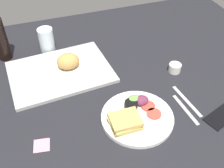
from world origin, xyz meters
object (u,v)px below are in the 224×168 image
drinking_glass (46,40)px  espresso_cup (175,68)px  plate_with_salad (135,115)px  serving_tray (60,72)px  knife (187,101)px  sticky_note (42,145)px  fork (185,109)px  cell_phone (221,116)px  bread_plate_near (68,65)px  soda_bottle (0,40)px

drinking_glass → espresso_cup: size_ratio=2.13×
plate_with_salad → serving_tray: bearing=121.1°
serving_tray → knife: serving_tray is taller
sticky_note → fork: bearing=-1.7°
plate_with_salad → drinking_glass: bearing=112.9°
fork → knife: 5.00cm
serving_tray → plate_with_salad: (21.91, -36.32, 0.94)cm
plate_with_salad → espresso_cup: plate_with_salad is taller
serving_tray → plate_with_salad: size_ratio=1.62×
espresso_cup → cell_phone: 31.00cm
knife → bread_plate_near: bearing=45.2°
serving_tray → drinking_glass: 21.75cm
knife → fork: bearing=138.0°
fork → sticky_note: (-56.52, 1.72, -0.19)cm
drinking_glass → espresso_cup: (52.52, -36.80, -3.96)cm
drinking_glass → espresso_cup: drinking_glass is taller
espresso_cup → sticky_note: size_ratio=1.00×
knife → drinking_glass: bearing=35.5°
soda_bottle → sticky_note: bearing=-81.1°
soda_bottle → cell_phone: 102.81cm
drinking_glass → espresso_cup: bearing=-35.0°
sticky_note → bread_plate_near: bearing=64.0°
knife → cell_phone: bearing=-150.3°
drinking_glass → sticky_note: bearing=-101.4°
espresso_cup → bread_plate_near: bearing=161.5°
drinking_glass → knife: drinking_glass is taller
knife → sticky_note: bearing=87.0°
serving_tray → cell_phone: bearing=-40.9°
plate_with_salad → sticky_note: 35.91cm
bread_plate_near → sticky_note: bread_plate_near is taller
soda_bottle → sticky_note: soda_bottle is taller
serving_tray → bread_plate_near: 5.30cm
soda_bottle → fork: bearing=-42.3°
fork → cell_phone: 13.68cm
plate_with_salad → sticky_note: size_ratio=4.96×
serving_tray → espresso_cup: size_ratio=8.04×
serving_tray → cell_phone: 71.15cm
soda_bottle → cell_phone: bearing=-41.3°
bread_plate_near → knife: bearing=-39.6°
plate_with_salad → bread_plate_near: bearing=116.4°
drinking_glass → sticky_note: (-11.65, -58.02, -5.90)cm
serving_tray → bread_plate_near: bearing=-4.2°
serving_tray → sticky_note: serving_tray is taller
fork → plate_with_salad: bearing=80.1°
serving_tray → knife: bearing=-37.3°
serving_tray → drinking_glass: bearing=96.2°
plate_with_salad → drinking_glass: 62.38cm
espresso_cup → fork: bearing=-108.4°
fork → knife: bearing=-40.1°
plate_with_salad → fork: 20.86cm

